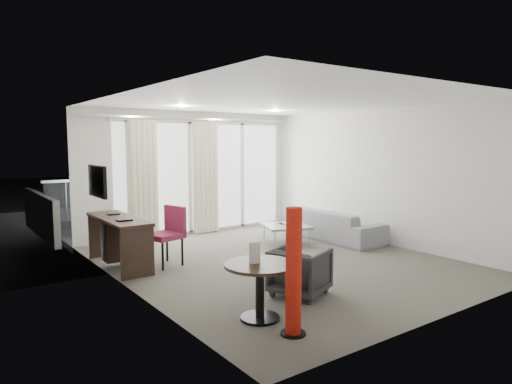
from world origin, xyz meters
TOP-DOWN VIEW (x-y plane):
  - floor at (0.00, 0.00)m, footprint 5.00×6.00m
  - ceiling at (0.00, 0.00)m, footprint 5.00×6.00m
  - wall_left at (-2.50, 0.00)m, footprint 0.00×6.00m
  - wall_right at (2.50, 0.00)m, footprint 0.00×6.00m
  - wall_front at (0.00, -3.00)m, footprint 5.00×0.00m
  - window_panel at (0.30, 2.98)m, footprint 4.00×0.02m
  - window_frame at (0.30, 2.97)m, footprint 4.10×0.06m
  - curtain_left at (-1.15, 2.82)m, footprint 0.60×0.20m
  - curtain_right at (0.25, 2.82)m, footprint 0.60×0.20m
  - curtain_track at (0.00, 2.82)m, footprint 4.80×0.04m
  - downlight_a at (-0.90, 1.60)m, footprint 0.12×0.12m
  - downlight_b at (1.20, 1.60)m, footprint 0.12×0.12m
  - desk at (-2.22, 1.22)m, footprint 0.52×1.66m
  - tv at (-2.46, 1.45)m, footprint 0.05×0.80m
  - desk_chair at (-1.62, 0.84)m, footprint 0.61×0.59m
  - round_table at (-1.69, -1.83)m, footprint 0.86×0.86m
  - menu_card at (-1.74, -1.80)m, footprint 0.13×0.05m
  - red_lamp at (-1.66, -2.36)m, footprint 0.33×0.33m
  - tub_armchair at (-0.79, -1.47)m, footprint 0.87×0.86m
  - coffee_table at (0.95, 0.93)m, footprint 1.05×1.05m
  - remote at (0.95, 1.08)m, footprint 0.09×0.15m
  - magazine at (1.03, 1.05)m, footprint 0.31×0.36m
  - sofa at (2.00, 0.64)m, footprint 0.81×2.07m
  - terrace_slab at (0.30, 4.50)m, footprint 5.60×3.00m
  - rattan_chair_a at (1.38, 4.04)m, footprint 0.58×0.58m
  - rattan_chair_b at (1.92, 4.29)m, footprint 0.59×0.59m
  - rattan_table at (1.75, 3.94)m, footprint 0.57×0.57m
  - balustrade at (0.30, 5.95)m, footprint 5.50×0.06m

SIDE VIEW (x-z plane):
  - terrace_slab at x=0.30m, z-range -0.12..0.00m
  - floor at x=0.00m, z-range 0.00..0.00m
  - coffee_table at x=0.95m, z-range 0.00..0.37m
  - rattan_table at x=1.75m, z-range 0.00..0.51m
  - sofa at x=2.00m, z-range 0.00..0.60m
  - tub_armchair at x=-0.79m, z-range 0.00..0.61m
  - round_table at x=-1.69m, z-range 0.00..0.63m
  - remote at x=0.95m, z-range 0.35..0.37m
  - magazine at x=1.03m, z-range 0.35..0.37m
  - rattan_chair_b at x=1.92m, z-range 0.00..0.76m
  - rattan_chair_a at x=1.38m, z-range 0.00..0.77m
  - desk at x=-2.22m, z-range 0.00..0.78m
  - desk_chair at x=-1.62m, z-range 0.00..0.95m
  - balustrade at x=0.30m, z-range -0.02..1.02m
  - red_lamp at x=-1.66m, z-range 0.00..1.31m
  - menu_card at x=-1.74m, z-range 0.60..0.84m
  - window_panel at x=0.30m, z-range 0.01..2.39m
  - curtain_left at x=-1.15m, z-range 0.01..2.39m
  - curtain_right at x=0.25m, z-range 0.01..2.39m
  - window_frame at x=0.30m, z-range -0.02..2.42m
  - wall_left at x=-2.50m, z-range 0.00..2.60m
  - wall_right at x=2.50m, z-range 0.00..2.60m
  - wall_front at x=0.00m, z-range 0.00..2.60m
  - tv at x=-2.46m, z-range 1.10..1.60m
  - curtain_track at x=0.00m, z-range 2.43..2.47m
  - downlight_a at x=-0.90m, z-range 2.58..2.60m
  - downlight_b at x=1.20m, z-range 2.58..2.60m
  - ceiling at x=0.00m, z-range 2.60..2.60m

